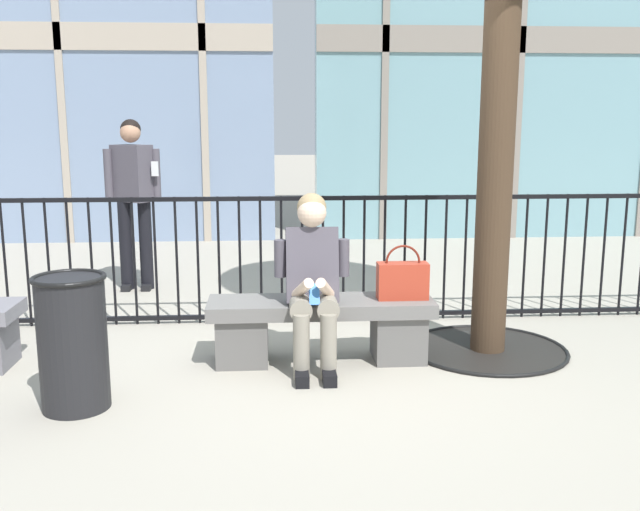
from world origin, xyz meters
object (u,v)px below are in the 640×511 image
(handbag_on_bench, at_px, (403,280))
(trash_can, at_px, (73,341))
(seated_person_with_phone, at_px, (313,276))
(bystander_at_railing, at_px, (133,191))
(stone_bench, at_px, (321,324))

(handbag_on_bench, bearing_deg, trash_can, -160.68)
(seated_person_with_phone, distance_m, trash_can, 1.60)
(seated_person_with_phone, height_order, trash_can, seated_person_with_phone)
(bystander_at_railing, bearing_deg, seated_person_with_phone, -55.95)
(bystander_at_railing, bearing_deg, stone_bench, -53.44)
(handbag_on_bench, height_order, bystander_at_railing, bystander_at_railing)
(seated_person_with_phone, bearing_deg, trash_can, -157.00)
(seated_person_with_phone, relative_size, handbag_on_bench, 3.11)
(seated_person_with_phone, bearing_deg, handbag_on_bench, 10.40)
(stone_bench, bearing_deg, trash_can, -153.88)
(stone_bench, xyz_separation_m, handbag_on_bench, (0.58, -0.01, 0.32))
(stone_bench, distance_m, trash_can, 1.71)
(stone_bench, distance_m, handbag_on_bench, 0.66)
(bystander_at_railing, height_order, trash_can, bystander_at_railing)
(seated_person_with_phone, bearing_deg, bystander_at_railing, 124.05)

